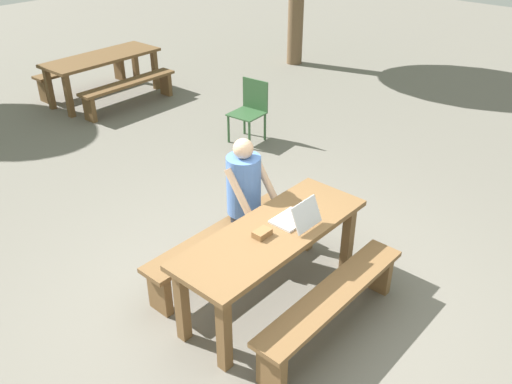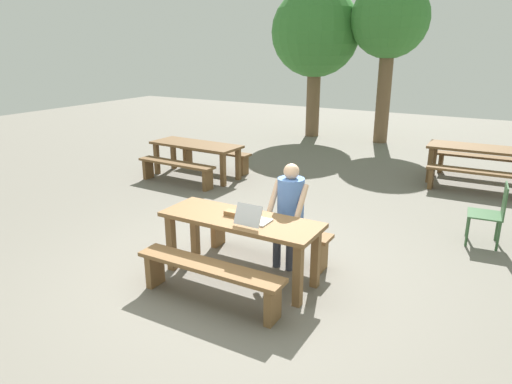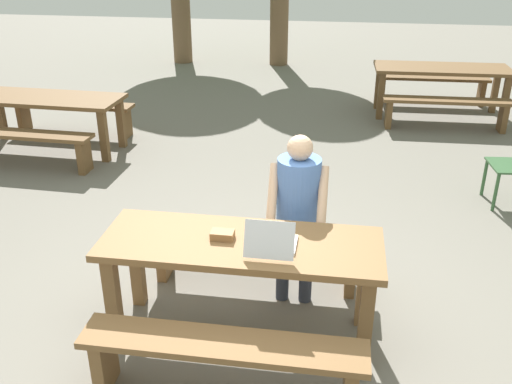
% 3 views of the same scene
% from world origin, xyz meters
% --- Properties ---
extents(ground_plane, '(30.00, 30.00, 0.00)m').
position_xyz_m(ground_plane, '(0.00, 0.00, 0.00)').
color(ground_plane, slate).
extents(picnic_table_front, '(1.90, 0.68, 0.76)m').
position_xyz_m(picnic_table_front, '(0.00, 0.00, 0.64)').
color(picnic_table_front, brown).
rests_on(picnic_table_front, ground).
extents(bench_near, '(1.73, 0.30, 0.45)m').
position_xyz_m(bench_near, '(0.00, -0.64, 0.34)').
color(bench_near, brown).
rests_on(bench_near, ground).
extents(bench_far, '(1.73, 0.30, 0.45)m').
position_xyz_m(bench_far, '(0.00, 0.64, 0.34)').
color(bench_far, brown).
rests_on(bench_far, ground).
extents(laptop, '(0.32, 0.35, 0.24)m').
position_xyz_m(laptop, '(0.22, -0.09, 0.82)').
color(laptop, silver).
rests_on(laptop, picnic_table_front).
extents(small_pouch, '(0.15, 0.10, 0.06)m').
position_xyz_m(small_pouch, '(-0.13, 0.01, 0.79)').
color(small_pouch, olive).
rests_on(small_pouch, picnic_table_front).
extents(person_seated, '(0.44, 0.42, 1.30)m').
position_xyz_m(person_seated, '(0.33, 0.61, 0.76)').
color(person_seated, '#333847').
rests_on(person_seated, ground).
extents(picnic_table_mid, '(1.97, 0.80, 0.71)m').
position_xyz_m(picnic_table_mid, '(-3.11, 3.31, 0.60)').
color(picnic_table_mid, brown).
rests_on(picnic_table_mid, ground).
extents(bench_mid_south, '(1.76, 0.36, 0.45)m').
position_xyz_m(bench_mid_south, '(-3.13, 2.67, 0.34)').
color(bench_mid_south, brown).
rests_on(bench_mid_south, ground).
extents(bench_mid_north, '(1.76, 0.36, 0.45)m').
position_xyz_m(bench_mid_north, '(-3.09, 3.94, 0.34)').
color(bench_mid_north, brown).
rests_on(bench_mid_north, ground).
extents(picnic_table_rear, '(2.01, 0.81, 0.76)m').
position_xyz_m(picnic_table_rear, '(2.09, 5.59, 0.64)').
color(picnic_table_rear, brown).
rests_on(picnic_table_rear, ground).
extents(bench_rear_south, '(1.80, 0.34, 0.45)m').
position_xyz_m(bench_rear_south, '(2.11, 4.92, 0.34)').
color(bench_rear_south, brown).
rests_on(bench_rear_south, ground).
extents(bench_rear_north, '(1.80, 0.34, 0.45)m').
position_xyz_m(bench_rear_north, '(2.08, 6.26, 0.34)').
color(bench_rear_north, brown).
rests_on(bench_rear_north, ground).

